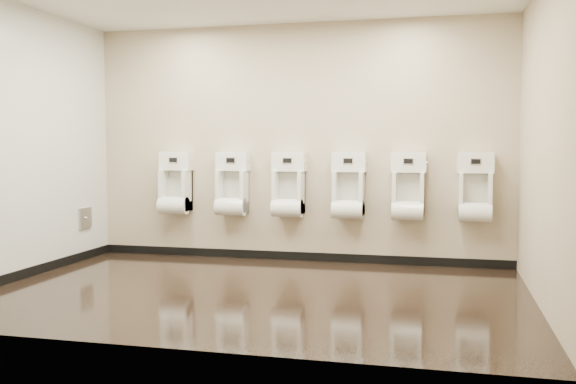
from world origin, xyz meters
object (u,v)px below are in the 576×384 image
at_px(urinal_2, 288,189).
at_px(urinal_5, 475,192).
at_px(urinal_3, 349,190).
at_px(access_panel, 85,218).
at_px(urinal_4, 408,191).
at_px(urinal_1, 232,189).
at_px(urinal_0, 175,188).

relative_size(urinal_2, urinal_5, 1.00).
distance_m(urinal_3, urinal_5, 1.39).
bearing_deg(urinal_5, urinal_2, 180.00).
relative_size(access_panel, urinal_4, 0.34).
distance_m(urinal_1, urinal_5, 2.80).
bearing_deg(urinal_4, urinal_2, 180.00).
distance_m(urinal_0, urinal_1, 0.73).
bearing_deg(urinal_5, access_panel, -174.72).
height_order(urinal_1, urinal_4, same).
distance_m(urinal_2, urinal_3, 0.71).
bearing_deg(urinal_1, urinal_2, 0.00).
relative_size(urinal_1, urinal_5, 1.00).
xyz_separation_m(urinal_1, urinal_3, (1.40, 0.00, 0.00)).
bearing_deg(access_panel, urinal_0, 22.92).
bearing_deg(urinal_0, urinal_3, 0.00).
distance_m(access_panel, urinal_3, 3.17).
bearing_deg(urinal_0, urinal_1, 0.00).
distance_m(urinal_2, urinal_4, 1.38).
bearing_deg(access_panel, urinal_1, 13.64).
relative_size(access_panel, urinal_3, 0.34).
bearing_deg(urinal_2, access_panel, -170.18).
bearing_deg(urinal_1, urinal_3, 0.00).
bearing_deg(access_panel, urinal_4, 6.28).
bearing_deg(urinal_4, urinal_0, 180.00).
xyz_separation_m(access_panel, urinal_5, (4.52, 0.42, 0.36)).
distance_m(urinal_0, urinal_3, 2.13).
bearing_deg(access_panel, urinal_5, 5.28).
xyz_separation_m(urinal_3, urinal_4, (0.67, 0.00, 0.00)).
xyz_separation_m(urinal_0, urinal_4, (2.81, 0.00, 0.00)).
height_order(access_panel, urinal_5, urinal_5).
relative_size(urinal_0, urinal_5, 1.00).
height_order(urinal_0, urinal_2, same).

